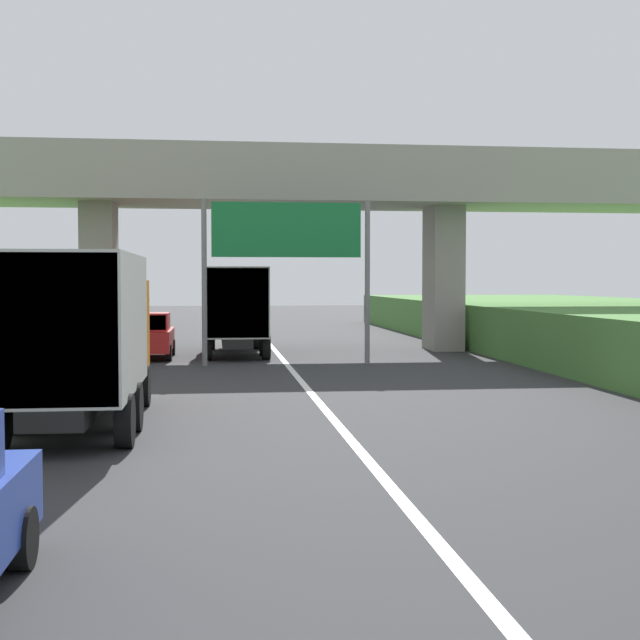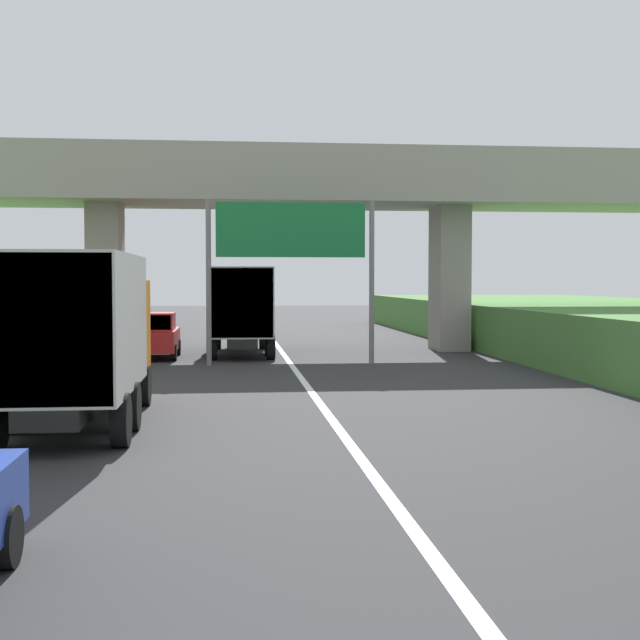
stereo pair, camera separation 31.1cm
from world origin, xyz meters
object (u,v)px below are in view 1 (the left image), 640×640
truck_orange (81,331)px  car_red (148,336)px  truck_black (236,306)px  overhead_highway_sign (287,242)px

truck_orange → car_red: truck_orange is taller
truck_black → car_red: size_ratio=1.78×
truck_orange → car_red: bearing=89.5°
truck_orange → truck_black: bearing=78.3°
truck_black → truck_orange: bearing=-101.7°
overhead_highway_sign → truck_black: size_ratio=0.81×
truck_orange → truck_black: same height
truck_black → overhead_highway_sign: bearing=-68.4°
truck_black → car_red: 3.70m
car_red → truck_black: bearing=20.5°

